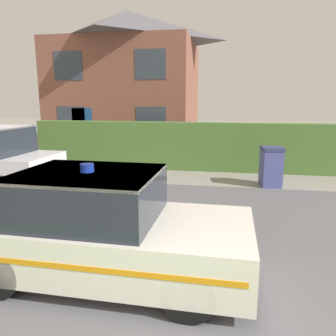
% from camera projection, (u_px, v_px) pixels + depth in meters
% --- Properties ---
extents(road_strip, '(28.00, 6.72, 0.01)m').
position_uv_depth(road_strip, '(203.00, 231.00, 6.27)').
color(road_strip, '#5B5B60').
rests_on(road_strip, ground).
extents(garden_hedge, '(10.95, 0.53, 1.70)m').
position_uv_depth(garden_hedge, '(182.00, 146.00, 11.71)').
color(garden_hedge, '#4C7233').
rests_on(garden_hedge, ground).
extents(police_car, '(3.90, 1.84, 1.60)m').
position_uv_depth(police_car, '(105.00, 228.00, 4.57)').
color(police_car, black).
rests_on(police_car, road_strip).
extents(house_left, '(7.42, 6.44, 7.06)m').
position_uv_depth(house_left, '(128.00, 79.00, 17.78)').
color(house_left, brown).
rests_on(house_left, ground).
extents(wheelie_bin, '(0.66, 0.68, 1.15)m').
position_uv_depth(wheelie_bin, '(271.00, 167.00, 9.43)').
color(wheelie_bin, '#474C8C').
rests_on(wheelie_bin, ground).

